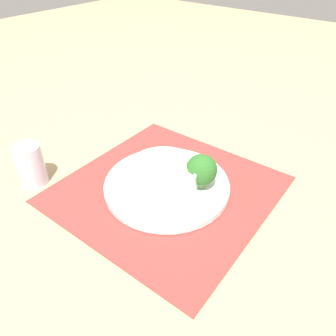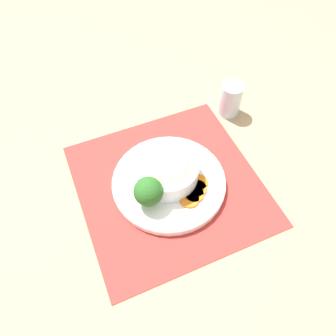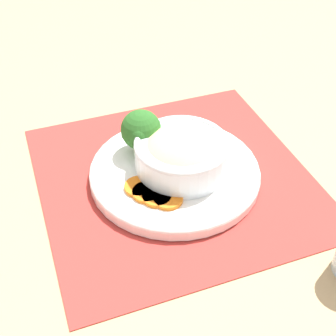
# 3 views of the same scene
# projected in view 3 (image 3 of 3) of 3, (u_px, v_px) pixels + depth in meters

# --- Properties ---
(ground_plane) EXTENTS (4.00, 4.00, 0.00)m
(ground_plane) POSITION_uv_depth(u_px,v_px,m) (175.00, 178.00, 0.82)
(ground_plane) COLOR tan
(placemat) EXTENTS (0.47, 0.47, 0.00)m
(placemat) POSITION_uv_depth(u_px,v_px,m) (175.00, 177.00, 0.81)
(placemat) COLOR #B2332D
(placemat) RESTS_ON ground_plane
(plate) EXTENTS (0.29, 0.29, 0.02)m
(plate) POSITION_uv_depth(u_px,v_px,m) (175.00, 172.00, 0.81)
(plate) COLOR white
(plate) RESTS_ON placemat
(bowl) EXTENTS (0.16, 0.16, 0.07)m
(bowl) POSITION_uv_depth(u_px,v_px,m) (182.00, 154.00, 0.78)
(bowl) COLOR silver
(bowl) RESTS_ON plate
(broccoli_floret) EXTENTS (0.07, 0.07, 0.08)m
(broccoli_floret) POSITION_uv_depth(u_px,v_px,m) (141.00, 130.00, 0.81)
(broccoli_floret) COLOR #84AD5B
(broccoli_floret) RESTS_ON plate
(carrot_slice_near) EXTENTS (0.05, 0.05, 0.01)m
(carrot_slice_near) POSITION_uv_depth(u_px,v_px,m) (139.00, 187.00, 0.77)
(carrot_slice_near) COLOR orange
(carrot_slice_near) RESTS_ON plate
(carrot_slice_middle) EXTENTS (0.05, 0.05, 0.01)m
(carrot_slice_middle) POSITION_uv_depth(u_px,v_px,m) (147.00, 192.00, 0.76)
(carrot_slice_middle) COLOR orange
(carrot_slice_middle) RESTS_ON plate
(carrot_slice_far) EXTENTS (0.05, 0.05, 0.01)m
(carrot_slice_far) POSITION_uv_depth(u_px,v_px,m) (157.00, 196.00, 0.75)
(carrot_slice_far) COLOR orange
(carrot_slice_far) RESTS_ON plate
(carrot_slice_extra) EXTENTS (0.05, 0.05, 0.01)m
(carrot_slice_extra) POSITION_uv_depth(u_px,v_px,m) (168.00, 199.00, 0.74)
(carrot_slice_extra) COLOR orange
(carrot_slice_extra) RESTS_ON plate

